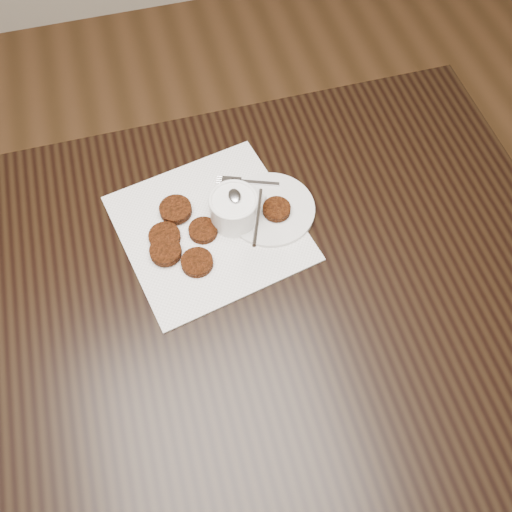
{
  "coord_description": "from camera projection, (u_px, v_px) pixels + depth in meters",
  "views": [
    {
      "loc": [
        -0.0,
        -0.38,
        1.68
      ],
      "look_at": [
        0.13,
        0.12,
        0.8
      ],
      "focal_mm": 39.93,
      "sensor_mm": 36.0,
      "label": 1
    }
  ],
  "objects": [
    {
      "name": "floor",
      "position": [
        222.0,
        442.0,
        1.64
      ],
      "size": [
        4.0,
        4.0,
        0.0
      ],
      "primitive_type": "plane",
      "color": "brown",
      "rests_on": "ground"
    },
    {
      "name": "sauce_ramekin",
      "position": [
        233.0,
        199.0,
        1.07
      ],
      "size": [
        0.14,
        0.14,
        0.13
      ],
      "primitive_type": null,
      "rotation": [
        0.0,
        0.0,
        0.15
      ],
      "color": "white",
      "rests_on": "napkin"
    },
    {
      "name": "table",
      "position": [
        194.0,
        392.0,
        1.33
      ],
      "size": [
        1.53,
        0.99,
        0.75
      ],
      "primitive_type": "cube",
      "color": "black",
      "rests_on": "floor"
    },
    {
      "name": "patty_cluster",
      "position": [
        179.0,
        240.0,
        1.09
      ],
      "size": [
        0.26,
        0.26,
        0.02
      ],
      "primitive_type": null,
      "rotation": [
        0.0,
        0.0,
        -0.31
      ],
      "color": "#5C220C",
      "rests_on": "napkin"
    },
    {
      "name": "plate_with_patty",
      "position": [
        270.0,
        208.0,
        1.13
      ],
      "size": [
        0.23,
        0.23,
        0.03
      ],
      "primitive_type": null,
      "rotation": [
        0.0,
        0.0,
        -0.37
      ],
      "color": "silver",
      "rests_on": "table"
    },
    {
      "name": "napkin",
      "position": [
        210.0,
        228.0,
        1.12
      ],
      "size": [
        0.39,
        0.39,
        0.0
      ],
      "primitive_type": "cube",
      "rotation": [
        0.0,
        0.0,
        0.2
      ],
      "color": "white",
      "rests_on": "table"
    }
  ]
}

